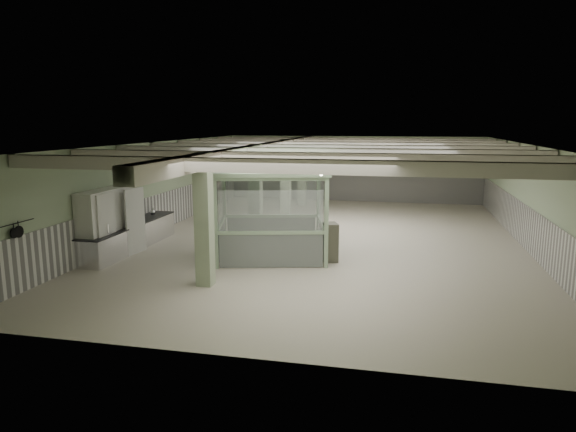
% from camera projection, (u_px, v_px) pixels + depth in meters
% --- Properties ---
extents(floor, '(20.00, 20.00, 0.00)m').
position_uv_depth(floor, '(327.00, 240.00, 19.27)').
color(floor, beige).
rests_on(floor, ground).
extents(ceiling, '(14.00, 20.00, 0.02)m').
position_uv_depth(ceiling, '(329.00, 144.00, 18.61)').
color(ceiling, silver).
rests_on(ceiling, wall_back).
extents(wall_back, '(14.00, 0.02, 3.60)m').
position_uv_depth(wall_back, '(353.00, 169.00, 28.54)').
color(wall_back, '#AAC29B').
rests_on(wall_back, floor).
extents(wall_front, '(14.00, 0.02, 3.60)m').
position_uv_depth(wall_front, '(252.00, 267.00, 9.34)').
color(wall_front, '#AAC29B').
rests_on(wall_front, floor).
extents(wall_left, '(0.02, 20.00, 3.60)m').
position_uv_depth(wall_left, '(154.00, 188.00, 20.42)').
color(wall_left, '#AAC29B').
rests_on(wall_left, floor).
extents(wall_right, '(0.02, 20.00, 3.60)m').
position_uv_depth(wall_right, '(532.00, 199.00, 17.46)').
color(wall_right, '#AAC29B').
rests_on(wall_right, floor).
extents(wainscot_left, '(0.05, 19.90, 1.50)m').
position_uv_depth(wainscot_left, '(155.00, 214.00, 20.60)').
color(wainscot_left, silver).
rests_on(wainscot_left, floor).
extents(wainscot_right, '(0.05, 19.90, 1.50)m').
position_uv_depth(wainscot_right, '(528.00, 229.00, 17.66)').
color(wainscot_right, silver).
rests_on(wainscot_right, floor).
extents(wainscot_back, '(13.90, 0.05, 1.50)m').
position_uv_depth(wainscot_back, '(353.00, 188.00, 28.71)').
color(wainscot_back, silver).
rests_on(wainscot_back, floor).
extents(girder, '(0.45, 19.90, 0.40)m').
position_uv_depth(girder, '(262.00, 149.00, 19.18)').
color(girder, beige).
rests_on(girder, ceiling).
extents(beam_a, '(13.90, 0.35, 0.32)m').
position_uv_depth(beam_a, '(282.00, 166.00, 11.44)').
color(beam_a, beige).
rests_on(beam_a, ceiling).
extents(beam_b, '(13.90, 0.35, 0.32)m').
position_uv_depth(beam_b, '(303.00, 158.00, 13.84)').
color(beam_b, beige).
rests_on(beam_b, ceiling).
extents(beam_c, '(13.90, 0.35, 0.32)m').
position_uv_depth(beam_c, '(318.00, 153.00, 16.24)').
color(beam_c, beige).
rests_on(beam_c, ceiling).
extents(beam_d, '(13.90, 0.35, 0.32)m').
position_uv_depth(beam_d, '(329.00, 149.00, 18.65)').
color(beam_d, beige).
rests_on(beam_d, ceiling).
extents(beam_e, '(13.90, 0.35, 0.32)m').
position_uv_depth(beam_e, '(337.00, 146.00, 21.05)').
color(beam_e, beige).
rests_on(beam_e, ceiling).
extents(beam_f, '(13.90, 0.35, 0.32)m').
position_uv_depth(beam_f, '(344.00, 143.00, 23.45)').
color(beam_f, beige).
rests_on(beam_f, ceiling).
extents(beam_g, '(13.90, 0.35, 0.32)m').
position_uv_depth(beam_g, '(349.00, 141.00, 25.85)').
color(beam_g, beige).
rests_on(beam_g, ceiling).
extents(column_a, '(0.42, 0.42, 3.60)m').
position_uv_depth(column_a, '(204.00, 220.00, 13.70)').
color(column_a, '#9AAB8A').
rests_on(column_a, floor).
extents(column_b, '(0.42, 0.42, 3.60)m').
position_uv_depth(column_b, '(255.00, 195.00, 18.51)').
color(column_b, '#9AAB8A').
rests_on(column_b, floor).
extents(column_c, '(0.42, 0.42, 3.60)m').
position_uv_depth(column_c, '(286.00, 180.00, 23.31)').
color(column_c, '#9AAB8A').
rests_on(column_c, floor).
extents(column_d, '(0.42, 0.42, 3.60)m').
position_uv_depth(column_d, '(302.00, 171.00, 27.15)').
color(column_d, '#9AAB8A').
rests_on(column_d, floor).
extents(hook_rail, '(0.02, 1.20, 0.02)m').
position_uv_depth(hook_rail, '(17.00, 223.00, 13.09)').
color(hook_rail, black).
rests_on(hook_rail, wall_left).
extents(pendant_front, '(0.44, 0.44, 0.22)m').
position_uv_depth(pendant_front, '(321.00, 172.00, 13.81)').
color(pendant_front, '#2C3B2E').
rests_on(pendant_front, ceiling).
extents(pendant_mid, '(0.44, 0.44, 0.22)m').
position_uv_depth(pendant_mid, '(344.00, 158.00, 19.09)').
color(pendant_mid, '#2C3B2E').
rests_on(pendant_mid, ceiling).
extents(pendant_back, '(0.44, 0.44, 0.22)m').
position_uv_depth(pendant_back, '(355.00, 151.00, 23.89)').
color(pendant_back, '#2C3B2E').
rests_on(pendant_back, ceiling).
extents(prep_counter, '(0.92, 5.28, 0.91)m').
position_uv_depth(prep_counter, '(130.00, 236.00, 17.86)').
color(prep_counter, silver).
rests_on(prep_counter, floor).
extents(pitcher_near, '(0.23, 0.24, 0.25)m').
position_uv_depth(pitcher_near, '(141.00, 216.00, 18.68)').
color(pitcher_near, silver).
rests_on(pitcher_near, prep_counter).
extents(pitcher_far, '(0.20, 0.23, 0.29)m').
position_uv_depth(pitcher_far, '(153.00, 211.00, 19.41)').
color(pitcher_far, silver).
rests_on(pitcher_far, prep_counter).
extents(veg_colander, '(0.57, 0.57, 0.22)m').
position_uv_depth(veg_colander, '(115.00, 225.00, 16.97)').
color(veg_colander, '#434248').
rests_on(veg_colander, prep_counter).
extents(orange_bowl, '(0.31, 0.31, 0.09)m').
position_uv_depth(orange_bowl, '(95.00, 235.00, 15.86)').
color(orange_bowl, '#B2B2B7').
rests_on(orange_bowl, prep_counter).
extents(skillet_near, '(0.04, 0.27, 0.27)m').
position_uv_depth(skillet_near, '(14.00, 233.00, 12.92)').
color(skillet_near, black).
rests_on(skillet_near, hook_rail).
extents(skillet_far, '(0.04, 0.30, 0.30)m').
position_uv_depth(skillet_far, '(19.00, 232.00, 13.08)').
color(skillet_far, black).
rests_on(skillet_far, hook_rail).
extents(walkin_cooler, '(0.89, 2.55, 2.34)m').
position_uv_depth(walkin_cooler, '(108.00, 223.00, 16.61)').
color(walkin_cooler, white).
rests_on(walkin_cooler, floor).
extents(guard_booth, '(4.21, 3.80, 2.89)m').
position_uv_depth(guard_booth, '(271.00, 199.00, 16.65)').
color(guard_booth, '#93B18D').
rests_on(guard_booth, floor).
extents(filing_cabinet, '(0.58, 0.68, 1.24)m').
position_uv_depth(filing_cabinet, '(331.00, 242.00, 16.31)').
color(filing_cabinet, '#515144').
rests_on(filing_cabinet, floor).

